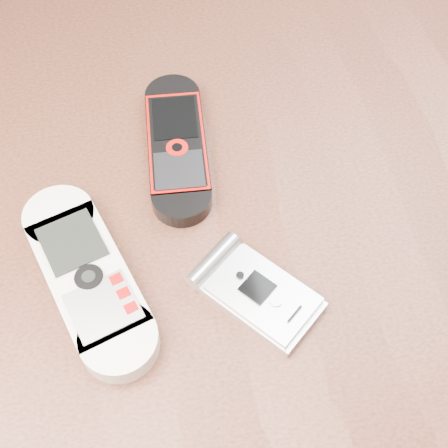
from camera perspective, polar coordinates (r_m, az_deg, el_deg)
table at (r=0.62m, az=-0.46°, el=-5.99°), size 1.20×0.80×0.75m
nokia_white at (r=0.50m, az=-12.36°, el=-4.68°), size 0.11×0.19×0.02m
nokia_black_red at (r=0.57m, az=-4.33°, el=7.22°), size 0.06×0.17×0.02m
motorola_razr at (r=0.49m, az=3.30°, el=-6.39°), size 0.11×0.11×0.02m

